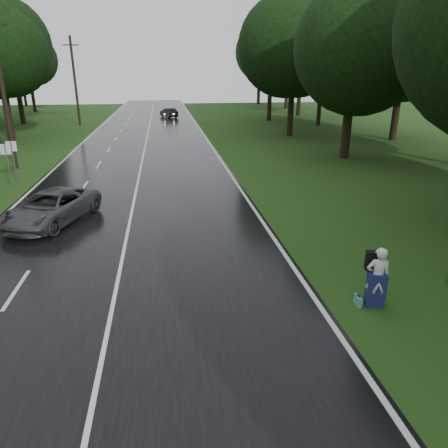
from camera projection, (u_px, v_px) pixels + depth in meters
The scene contains 16 objects.
ground at pixel (110, 319), 11.15m from camera, with size 160.00×160.00×0.00m, color #214414.
road at pixel (142, 164), 29.70m from camera, with size 12.00×140.00×0.04m, color black.
lane_center at pixel (142, 164), 29.69m from camera, with size 0.12×140.00×0.01m, color silver.
grey_car at pixel (52, 207), 17.93m from camera, with size 2.29×4.97×1.38m, color #424446.
far_car at pixel (169, 113), 59.38m from camera, with size 1.34×3.84×1.27m, color black.
hitchhiker at pixel (377, 279), 11.54m from camera, with size 0.73×0.68×1.79m.
suitcase at pixel (358, 301), 11.77m from camera, with size 0.11×0.40×0.28m, color teal.
utility_pole_mid at pixel (17, 168), 28.54m from camera, with size 1.80×0.28×9.93m, color black, non-canonical shape.
utility_pole_far at pixel (80, 125), 51.16m from camera, with size 1.80×0.28×10.15m, color black, non-canonical shape.
road_sign_a at pixel (12, 186), 24.01m from camera, with size 0.59×0.10×2.44m, color white, non-canonical shape.
road_sign_b at pixel (18, 182), 24.93m from camera, with size 0.59×0.10×2.44m, color white, non-canonical shape.
tree_left_e at pixel (13, 141), 39.76m from camera, with size 9.29×9.29×14.51m, color black, non-canonical shape.
tree_left_f at pixel (24, 124), 52.08m from camera, with size 9.99×9.99×15.60m, color black, non-canonical shape.
tree_right_d at pixel (344, 158), 31.99m from camera, with size 8.40×8.40×13.12m, color black, non-canonical shape.
tree_right_e at pixel (289, 136), 42.72m from camera, with size 9.40×9.40×14.68m, color black, non-canonical shape.
tree_right_f at pixel (269, 120), 56.10m from camera, with size 10.10×10.10×15.78m, color black, non-canonical shape.
Camera 1 is at (1.67, -9.90, 6.27)m, focal length 33.17 mm.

